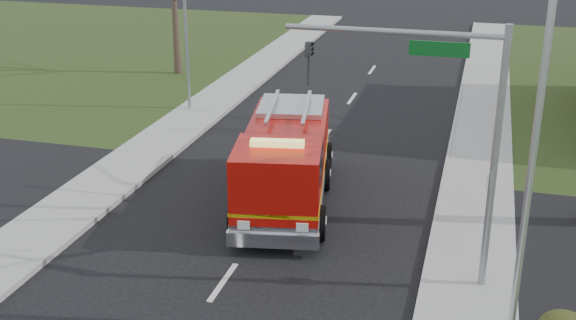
# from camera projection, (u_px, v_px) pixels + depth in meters

# --- Properties ---
(ground) EXTENTS (120.00, 120.00, 0.00)m
(ground) POSITION_uv_depth(u_px,v_px,m) (223.00, 282.00, 18.83)
(ground) COLOR black
(ground) RESTS_ON ground
(sidewalk_right) EXTENTS (2.40, 80.00, 0.15)m
(sidewalk_right) POSITION_uv_depth(u_px,v_px,m) (466.00, 315.00, 17.25)
(sidewalk_right) COLOR #9F9F9A
(sidewalk_right) RESTS_ON ground
(sidewalk_left) EXTENTS (2.40, 80.00, 0.15)m
(sidewalk_left) POSITION_uv_depth(u_px,v_px,m) (16.00, 250.00, 20.35)
(sidewalk_left) COLOR #9F9F9A
(sidewalk_left) RESTS_ON ground
(traffic_signal_mast) EXTENTS (5.29, 0.18, 6.80)m
(traffic_signal_mast) POSITION_uv_depth(u_px,v_px,m) (444.00, 109.00, 17.20)
(traffic_signal_mast) COLOR gray
(traffic_signal_mast) RESTS_ON ground
(streetlight_pole) EXTENTS (1.48, 0.16, 8.40)m
(streetlight_pole) POSITION_uv_depth(u_px,v_px,m) (531.00, 151.00, 14.97)
(streetlight_pole) COLOR #B7BABF
(streetlight_pole) RESTS_ON ground
(utility_pole_far) EXTENTS (0.14, 0.14, 7.00)m
(utility_pole_far) POSITION_uv_depth(u_px,v_px,m) (186.00, 35.00, 31.88)
(utility_pole_far) COLOR gray
(utility_pole_far) RESTS_ON ground
(fire_engine) EXTENTS (3.95, 7.78, 3.00)m
(fire_engine) POSITION_uv_depth(u_px,v_px,m) (285.00, 165.00, 23.03)
(fire_engine) COLOR #B50E08
(fire_engine) RESTS_ON ground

